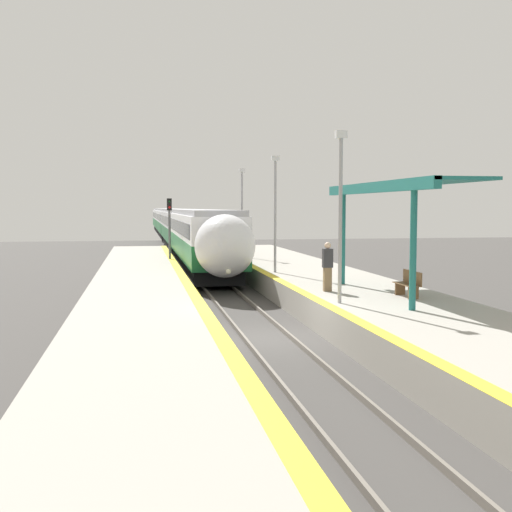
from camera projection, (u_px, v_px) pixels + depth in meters
The scene contains 13 objects.
ground_plane at pixel (266, 338), 19.71m from camera, with size 120.00×120.00×0.00m, color #423F3D.
rail_left at pixel (243, 337), 19.57m from camera, with size 0.08×90.00×0.15m, color slate.
rail_right at pixel (289, 335), 19.83m from camera, with size 0.08×90.00×0.15m, color slate.
train at pixel (174, 224), 70.61m from camera, with size 2.89×87.99×3.89m.
platform_right at pixel (397, 318), 20.43m from camera, with size 5.01×64.00×1.00m.
platform_left at pixel (142, 327), 19.00m from camera, with size 4.03×64.00×1.00m.
platform_bench at pixel (409, 283), 21.71m from camera, with size 0.44×1.46×0.89m.
person_waiting at pixel (328, 266), 23.15m from camera, with size 0.36×0.23×1.78m.
railway_signal at pixel (170, 229), 37.61m from camera, with size 0.28×0.28×4.55m.
lamppost_near at pixel (340, 205), 20.13m from camera, with size 0.36×0.20×5.42m.
lamppost_mid at pixel (275, 206), 29.79m from camera, with size 0.36×0.20×5.42m.
lamppost_far at pixel (242, 206), 39.44m from camera, with size 0.36×0.20×5.42m.
station_canopy at pixel (389, 191), 22.03m from camera, with size 2.02×9.63×3.89m.
Camera 1 is at (-3.78, -19.09, 4.02)m, focal length 45.00 mm.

